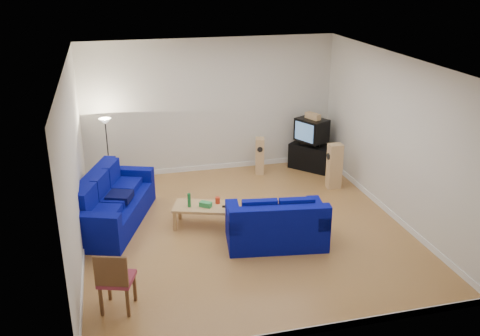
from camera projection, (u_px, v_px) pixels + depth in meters
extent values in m
cube|color=brown|center=(245.00, 228.00, 10.29)|extent=(6.00, 6.50, 0.01)
cube|color=white|center=(246.00, 62.00, 9.13)|extent=(6.00, 6.50, 0.01)
cube|color=silver|center=(211.00, 106.00, 12.65)|extent=(6.00, 0.01, 3.20)
cube|color=silver|center=(310.00, 232.00, 6.77)|extent=(6.00, 0.01, 3.20)
cube|color=silver|center=(74.00, 164.00, 9.03)|extent=(0.01, 6.50, 3.20)
cube|color=silver|center=(394.00, 138.00, 10.40)|extent=(0.01, 6.50, 3.20)
cube|color=white|center=(212.00, 167.00, 13.20)|extent=(6.00, 0.02, 0.12)
cube|color=white|center=(305.00, 331.00, 7.34)|extent=(6.00, 0.02, 0.12)
cube|color=white|center=(84.00, 244.00, 9.59)|extent=(0.02, 6.50, 0.12)
cube|color=white|center=(386.00, 209.00, 10.95)|extent=(0.02, 6.50, 0.12)
cube|color=#02076D|center=(113.00, 212.00, 10.41)|extent=(1.85, 2.68, 0.47)
cube|color=#02076D|center=(90.00, 189.00, 10.28)|extent=(1.08, 2.40, 0.48)
cube|color=#02076D|center=(128.00, 174.00, 11.30)|extent=(1.08, 0.60, 0.27)
cube|color=#02076D|center=(90.00, 221.00, 9.25)|extent=(1.08, 0.60, 0.27)
cube|color=#060938|center=(120.00, 197.00, 10.27)|extent=(0.57, 0.57, 0.13)
cube|color=#02076D|center=(276.00, 232.00, 9.71)|extent=(1.89, 1.23, 0.44)
cube|color=#02076D|center=(280.00, 219.00, 9.19)|extent=(1.78, 0.48, 0.45)
cube|color=#02076D|center=(234.00, 217.00, 9.51)|extent=(0.37, 1.01, 0.25)
cube|color=#02076D|center=(318.00, 213.00, 9.65)|extent=(0.37, 1.01, 0.25)
cube|color=#060938|center=(275.00, 212.00, 9.73)|extent=(0.47, 0.47, 0.12)
cube|color=tan|center=(205.00, 207.00, 10.26)|extent=(1.31, 0.95, 0.05)
cube|color=tan|center=(175.00, 221.00, 10.15)|extent=(0.08, 0.08, 0.38)
cube|color=tan|center=(180.00, 210.00, 10.60)|extent=(0.08, 0.08, 0.38)
cube|color=tan|center=(231.00, 224.00, 10.06)|extent=(0.08, 0.08, 0.38)
cube|color=tan|center=(234.00, 212.00, 10.52)|extent=(0.08, 0.08, 0.38)
cylinder|color=#197233|center=(189.00, 200.00, 10.15)|extent=(0.08, 0.08, 0.27)
cube|color=green|center=(206.00, 204.00, 10.19)|extent=(0.26, 0.23, 0.09)
cylinder|color=red|center=(218.00, 200.00, 10.32)|extent=(0.10, 0.10, 0.13)
cube|color=black|center=(227.00, 207.00, 10.18)|extent=(0.18, 0.11, 0.02)
cube|color=black|center=(312.00, 157.00, 13.17)|extent=(1.10, 1.13, 0.62)
cube|color=black|center=(311.00, 142.00, 13.07)|extent=(0.60, 0.57, 0.11)
cube|color=black|center=(312.00, 130.00, 12.88)|extent=(0.79, 0.87, 0.55)
cube|color=#3A5A7F|center=(304.00, 132.00, 12.72)|extent=(0.28, 0.51, 0.44)
cube|color=tan|center=(313.00, 116.00, 12.77)|extent=(0.30, 0.43, 0.14)
cube|color=tan|center=(260.00, 156.00, 12.81)|extent=(0.27, 0.31, 0.89)
cylinder|color=black|center=(260.00, 150.00, 12.61)|extent=(0.13, 0.05, 0.13)
cube|color=tan|center=(334.00, 166.00, 11.97)|extent=(0.31, 0.25, 1.03)
cylinder|color=black|center=(328.00, 156.00, 11.85)|extent=(0.03, 0.15, 0.15)
cylinder|color=black|center=(111.00, 187.00, 12.17)|extent=(0.21, 0.21, 0.03)
cylinder|color=black|center=(108.00, 155.00, 11.89)|extent=(0.03, 0.03, 1.52)
cone|color=white|center=(105.00, 121.00, 11.61)|extent=(0.28, 0.28, 0.12)
cube|color=brown|center=(101.00, 301.00, 7.68)|extent=(0.05, 0.05, 0.48)
cube|color=brown|center=(109.00, 286.00, 8.04)|extent=(0.05, 0.05, 0.48)
cube|color=brown|center=(128.00, 303.00, 7.66)|extent=(0.05, 0.05, 0.48)
cube|color=brown|center=(135.00, 287.00, 8.02)|extent=(0.05, 0.05, 0.48)
cube|color=#912F44|center=(117.00, 279.00, 7.76)|extent=(0.60, 0.60, 0.06)
cube|color=brown|center=(111.00, 272.00, 7.46)|extent=(0.47, 0.19, 0.48)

